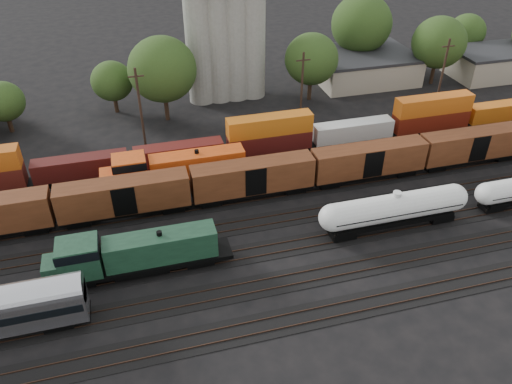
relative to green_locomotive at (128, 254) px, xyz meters
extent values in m
plane|color=black|center=(15.67, 5.00, -2.79)|extent=(600.00, 600.00, 0.00)
cube|color=black|center=(15.67, -10.00, -2.75)|extent=(180.00, 3.20, 0.08)
cube|color=#382319|center=(15.67, -10.72, -2.67)|extent=(180.00, 0.08, 0.16)
cube|color=#382319|center=(15.67, -9.28, -2.67)|extent=(180.00, 0.08, 0.16)
cube|color=black|center=(15.67, -5.00, -2.75)|extent=(180.00, 3.20, 0.08)
cube|color=#382319|center=(15.67, -5.72, -2.67)|extent=(180.00, 0.08, 0.16)
cube|color=#382319|center=(15.67, -4.28, -2.67)|extent=(180.00, 0.08, 0.16)
cube|color=black|center=(15.67, 0.00, -2.75)|extent=(180.00, 3.20, 0.08)
cube|color=#382319|center=(15.67, -0.72, -2.67)|extent=(180.00, 0.08, 0.16)
cube|color=#382319|center=(15.67, 0.72, -2.67)|extent=(180.00, 0.08, 0.16)
cube|color=black|center=(15.67, 5.00, -2.75)|extent=(180.00, 3.20, 0.08)
cube|color=#382319|center=(15.67, 4.28, -2.67)|extent=(180.00, 0.08, 0.16)
cube|color=#382319|center=(15.67, 5.72, -2.67)|extent=(180.00, 0.08, 0.16)
cube|color=black|center=(15.67, 10.00, -2.75)|extent=(180.00, 3.20, 0.08)
cube|color=#382319|center=(15.67, 9.28, -2.67)|extent=(180.00, 0.08, 0.16)
cube|color=#382319|center=(15.67, 10.72, -2.67)|extent=(180.00, 0.08, 0.16)
cube|color=black|center=(15.67, 15.00, -2.75)|extent=(180.00, 3.20, 0.08)
cube|color=#382319|center=(15.67, 14.28, -2.67)|extent=(180.00, 0.08, 0.16)
cube|color=#382319|center=(15.67, 15.72, -2.67)|extent=(180.00, 0.08, 0.16)
cube|color=black|center=(15.67, 20.00, -2.75)|extent=(180.00, 3.20, 0.08)
cube|color=#382319|center=(15.67, 19.28, -2.67)|extent=(180.00, 0.08, 0.16)
cube|color=#382319|center=(15.67, 20.72, -2.67)|extent=(180.00, 0.08, 0.16)
cube|color=black|center=(1.02, 0.00, -1.39)|extent=(18.63, 3.18, 0.44)
cube|color=black|center=(1.02, 0.00, -1.88)|extent=(5.48, 2.41, 0.88)
cube|color=#173724|center=(3.26, 0.00, 0.31)|extent=(11.18, 2.63, 2.96)
cube|color=#173724|center=(-4.56, 0.00, 0.64)|extent=(3.94, 3.18, 3.62)
cube|color=black|center=(-4.56, 0.00, 1.79)|extent=(4.05, 3.29, 0.99)
cube|color=#173724|center=(-7.17, 0.00, -0.18)|extent=(1.75, 2.63, 1.97)
cylinder|color=black|center=(3.26, 0.00, 1.95)|extent=(0.55, 0.55, 0.55)
cube|color=black|center=(-4.94, 0.00, -2.10)|extent=(2.85, 2.19, 0.77)
cube|color=black|center=(6.98, 0.00, -2.10)|extent=(2.85, 2.19, 0.77)
cylinder|color=white|center=(29.29, 0.00, 0.23)|extent=(14.99, 3.09, 3.09)
sphere|color=white|center=(21.80, 0.00, 0.23)|extent=(3.09, 3.09, 3.09)
sphere|color=white|center=(36.79, 0.00, 0.23)|extent=(3.09, 3.09, 3.09)
cylinder|color=white|center=(29.29, 0.00, 1.98)|extent=(0.96, 0.96, 0.53)
cube|color=black|center=(29.29, 0.00, 0.23)|extent=(15.33, 3.24, 0.09)
cube|color=black|center=(29.29, 0.00, -1.48)|extent=(14.48, 2.34, 0.53)
cube|color=black|center=(23.16, 0.00, -2.12)|extent=(2.77, 2.13, 0.75)
cube|color=black|center=(35.42, 0.00, -2.12)|extent=(2.77, 2.13, 0.75)
sphere|color=white|center=(41.32, 0.00, -0.15)|extent=(2.68, 2.68, 2.68)
cube|color=black|center=(42.51, 0.00, -2.18)|extent=(2.40, 1.85, 0.65)
cube|color=black|center=(-6.79, -5.00, -2.15)|extent=(2.57, 1.98, 0.69)
cube|color=black|center=(7.14, 15.00, -1.38)|extent=(19.94, 3.21, 0.44)
cube|color=black|center=(7.14, 15.00, -1.87)|extent=(5.54, 2.44, 0.89)
cube|color=#CD4612|center=(9.53, 15.00, 0.34)|extent=(11.96, 2.66, 2.99)
cube|color=#CD4612|center=(1.16, 15.00, 0.67)|extent=(3.99, 3.21, 3.66)
cube|color=black|center=(1.16, 15.00, 1.84)|extent=(4.10, 3.32, 1.00)
cube|color=#CD4612|center=(-1.63, 15.00, -0.16)|extent=(1.77, 2.66, 1.99)
cylinder|color=black|center=(9.53, 15.00, 2.00)|extent=(0.55, 0.55, 0.55)
cube|color=black|center=(0.76, 15.00, -2.10)|extent=(2.88, 2.22, 0.78)
cube|color=black|center=(13.52, 15.00, -2.10)|extent=(2.88, 2.22, 0.78)
cube|color=black|center=(0.10, 10.00, -1.59)|extent=(15.00, 2.60, 0.40)
cube|color=#512713|center=(0.10, 10.00, 0.51)|extent=(15.00, 2.90, 3.80)
cube|color=black|center=(15.50, 10.00, -1.59)|extent=(15.00, 2.60, 0.40)
cube|color=#512713|center=(15.50, 10.00, 0.51)|extent=(15.00, 2.90, 3.80)
cube|color=black|center=(30.90, 10.00, -1.59)|extent=(15.00, 2.60, 0.40)
cube|color=#512713|center=(30.90, 10.00, 0.51)|extent=(15.00, 2.90, 3.80)
cube|color=black|center=(46.30, 10.00, -1.59)|extent=(15.00, 2.60, 0.40)
cube|color=#512713|center=(46.30, 10.00, 0.51)|extent=(15.00, 2.90, 3.80)
cube|color=black|center=(15.67, 20.00, -2.29)|extent=(160.00, 2.60, 0.60)
cube|color=#41110F|center=(-5.02, 20.00, -0.69)|extent=(12.00, 2.40, 2.60)
cube|color=#521613|center=(7.78, 20.00, -0.69)|extent=(12.00, 2.40, 2.60)
cube|color=#4B1311|center=(20.58, 20.00, -0.69)|extent=(12.00, 2.40, 2.60)
cube|color=#C26013|center=(20.58, 20.00, 1.91)|extent=(12.00, 2.40, 2.60)
cube|color=silver|center=(33.38, 20.00, -0.69)|extent=(12.00, 2.40, 2.60)
cube|color=maroon|center=(46.18, 20.00, -0.69)|extent=(12.00, 2.40, 2.60)
cube|color=#D25E15|center=(46.18, 20.00, 1.91)|extent=(12.00, 2.40, 2.60)
cube|color=#CC6214|center=(58.98, 20.00, -0.69)|extent=(12.00, 2.40, 2.60)
cylinder|color=gray|center=(14.67, 41.00, 6.21)|extent=(4.40, 4.40, 18.00)
cylinder|color=gray|center=(17.67, 41.00, 6.21)|extent=(4.40, 4.40, 18.00)
cylinder|color=gray|center=(20.67, 41.00, 6.21)|extent=(4.40, 4.40, 18.00)
cylinder|color=gray|center=(23.67, 41.00, 6.21)|extent=(4.40, 4.40, 18.00)
cube|color=#9E937F|center=(45.67, 43.00, -0.49)|extent=(18.00, 14.00, 4.60)
cube|color=#232326|center=(45.67, 43.00, 2.06)|extent=(18.36, 14.28, 0.50)
cube|color=#9E937F|center=(70.67, 38.00, -0.49)|extent=(16.00, 10.00, 4.60)
cube|color=#232326|center=(70.67, 38.00, 2.06)|extent=(16.32, 10.20, 0.50)
cylinder|color=black|center=(-15.93, 37.24, -1.64)|extent=(0.70, 0.70, 2.31)
ellipsoid|color=#2E491B|center=(-15.93, 37.24, 2.24)|extent=(6.27, 6.27, 5.94)
cylinder|color=black|center=(0.09, 40.27, -1.56)|extent=(0.70, 0.70, 2.47)
ellipsoid|color=#2E491B|center=(0.09, 40.27, 2.59)|extent=(6.71, 6.71, 6.36)
cylinder|color=black|center=(7.89, 35.11, -0.86)|extent=(0.70, 0.70, 3.88)
ellipsoid|color=#2E491B|center=(7.89, 35.11, 5.65)|extent=(10.52, 10.52, 9.97)
cylinder|color=black|center=(21.66, 44.04, -1.25)|extent=(0.70, 0.70, 3.08)
ellipsoid|color=#2E491B|center=(21.66, 44.04, 3.92)|extent=(8.36, 8.36, 7.92)
cylinder|color=black|center=(32.78, 36.64, -1.14)|extent=(0.70, 0.70, 3.32)
ellipsoid|color=#2E491B|center=(32.78, 36.64, 4.43)|extent=(9.00, 9.00, 8.53)
cylinder|color=black|center=(46.62, 47.23, -0.70)|extent=(0.70, 0.70, 4.19)
ellipsoid|color=#2E491B|center=(46.62, 47.23, 6.33)|extent=(11.37, 11.37, 10.78)
cylinder|color=black|center=(57.34, 37.50, -1.03)|extent=(0.70, 0.70, 3.54)
ellipsoid|color=#2E491B|center=(57.34, 37.50, 4.91)|extent=(9.60, 9.60, 9.09)
cylinder|color=black|center=(69.97, 46.91, -1.44)|extent=(0.70, 0.70, 2.71)
ellipsoid|color=#2E491B|center=(69.97, 46.91, 3.12)|extent=(7.37, 7.37, 6.98)
cylinder|color=black|center=(3.67, 27.00, 3.21)|extent=(0.36, 0.36, 12.00)
cube|color=black|center=(3.67, 27.00, 8.01)|extent=(2.20, 0.18, 0.18)
cylinder|color=black|center=(27.67, 27.00, 3.21)|extent=(0.36, 0.36, 12.00)
cube|color=black|center=(27.67, 27.00, 8.01)|extent=(2.20, 0.18, 0.18)
cylinder|color=black|center=(51.67, 27.00, 3.21)|extent=(0.36, 0.36, 12.00)
cube|color=black|center=(51.67, 27.00, 8.01)|extent=(2.20, 0.18, 0.18)
camera|label=1|loc=(2.44, -39.42, 33.15)|focal=35.00mm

